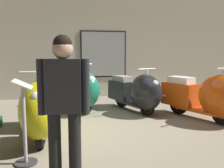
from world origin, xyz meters
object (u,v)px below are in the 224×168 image
object	(u,v)px
scooter_3	(207,96)
visitor_0	(64,100)
info_stanchion	(25,130)
scooter_0	(42,108)
scooter_2	(138,92)
scooter_1	(74,90)

from	to	relation	value
scooter_3	visitor_0	xyz separation A→B (m)	(-2.85, -1.88, 0.40)
scooter_3	info_stanchion	size ratio (longest dim) A/B	1.75
scooter_0	scooter_2	xyz separation A→B (m)	(2.03, 1.42, -0.04)
scooter_2	visitor_0	distance (m)	3.36
scooter_1	scooter_3	size ratio (longest dim) A/B	1.00
scooter_2	scooter_3	distance (m)	1.49
visitor_0	scooter_0	bearing A→B (deg)	20.03
scooter_0	info_stanchion	world-z (taller)	scooter_0
scooter_2	visitor_0	world-z (taller)	visitor_0
scooter_1	scooter_2	size ratio (longest dim) A/B	1.05
scooter_0	scooter_1	size ratio (longest dim) A/B	1.01
scooter_1	scooter_2	world-z (taller)	scooter_1
scooter_1	info_stanchion	distance (m)	2.78
scooter_1	info_stanchion	bearing A→B (deg)	-48.76
visitor_0	scooter_3	bearing A→B (deg)	-48.56
scooter_0	info_stanchion	size ratio (longest dim) A/B	1.75
scooter_2	visitor_0	bearing A→B (deg)	-50.55
scooter_0	visitor_0	world-z (taller)	visitor_0
scooter_1	scooter_0	bearing A→B (deg)	-51.28
scooter_0	visitor_0	xyz separation A→B (m)	(0.31, -1.44, 0.39)
scooter_2	scooter_3	bearing A→B (deg)	29.86
scooter_3	info_stanchion	distance (m)	3.56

